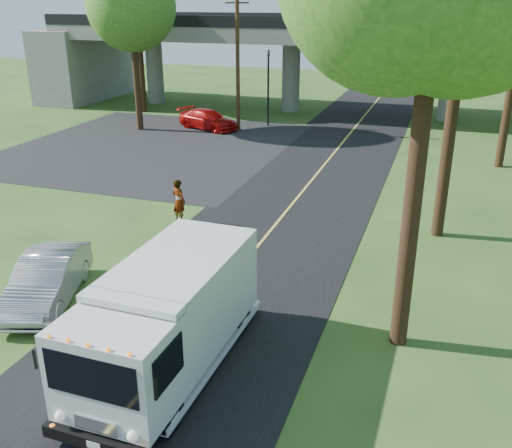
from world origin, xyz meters
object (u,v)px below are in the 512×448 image
at_px(pedestrian, 179,201).
at_px(tree_left_lot, 133,8).
at_px(silver_sedan, 47,279).
at_px(traffic_signal, 268,80).
at_px(red_sedan, 208,120).
at_px(utility_pole, 238,61).
at_px(step_van, 169,315).
at_px(tree_left_far, 139,13).

bearing_deg(pedestrian, tree_left_lot, -32.88).
bearing_deg(tree_left_lot, silver_sedan, -67.49).
bearing_deg(traffic_signal, red_sedan, -147.01).
distance_m(utility_pole, step_van, 27.29).
distance_m(red_sedan, pedestrian, 17.61).
relative_size(utility_pole, step_van, 1.37).
xyz_separation_m(utility_pole, tree_left_far, (-9.29, 3.84, 2.86)).
relative_size(tree_left_lot, silver_sedan, 2.41).
bearing_deg(tree_left_far, pedestrian, -58.01).
distance_m(traffic_signal, tree_left_far, 11.75).
xyz_separation_m(step_van, red_sedan, (-9.91, 25.62, -0.83)).
height_order(tree_left_far, silver_sedan, tree_left_far).
bearing_deg(pedestrian, silver_sedan, 105.91).
height_order(step_van, silver_sedan, step_van).
relative_size(traffic_signal, step_van, 0.79).
xyz_separation_m(tree_left_far, pedestrian, (12.99, -20.81, -6.55)).
bearing_deg(silver_sedan, tree_left_lot, 93.89).
bearing_deg(red_sedan, traffic_signal, -36.63).
distance_m(step_van, pedestrian, 9.90).
bearing_deg(pedestrian, utility_pole, -54.60).
height_order(tree_left_lot, red_sedan, tree_left_lot).
bearing_deg(step_van, silver_sedan, 160.89).
distance_m(traffic_signal, step_van, 28.71).
xyz_separation_m(step_van, pedestrian, (-4.10, 8.99, -0.58)).
distance_m(tree_left_lot, red_sedan, 8.56).
distance_m(utility_pole, pedestrian, 17.76).
bearing_deg(step_van, traffic_signal, 103.89).
bearing_deg(utility_pole, tree_left_far, 157.57).
xyz_separation_m(traffic_signal, silver_sedan, (1.30, -26.11, -2.48)).
xyz_separation_m(step_van, silver_sedan, (-5.00, 1.85, -0.77)).
bearing_deg(red_sedan, step_van, -138.47).
distance_m(utility_pole, red_sedan, 4.48).
height_order(utility_pole, tree_left_lot, tree_left_lot).
xyz_separation_m(tree_left_lot, tree_left_far, (-3.00, 6.00, -0.45)).
height_order(traffic_signal, step_van, traffic_signal).
distance_m(traffic_signal, utility_pole, 2.86).
xyz_separation_m(traffic_signal, tree_left_far, (-10.79, 1.84, 4.25)).
distance_m(utility_pole, tree_left_lot, 7.43).
xyz_separation_m(traffic_signal, tree_left_lot, (-7.79, -4.16, 4.70)).
relative_size(tree_left_lot, tree_left_far, 1.06).
bearing_deg(traffic_signal, utility_pole, -126.87).
distance_m(utility_pole, silver_sedan, 24.58).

